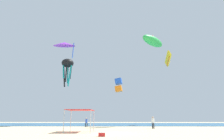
{
  "coord_description": "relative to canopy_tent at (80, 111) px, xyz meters",
  "views": [
    {
      "loc": [
        0.6,
        -20.59,
        1.54
      ],
      "look_at": [
        0.11,
        12.22,
        9.85
      ],
      "focal_mm": 30.44,
      "sensor_mm": 36.0,
      "label": 1
    }
  ],
  "objects": [
    {
      "name": "canopy_tent",
      "position": [
        0.0,
        0.0,
        0.0
      ],
      "size": [
        2.9,
        3.29,
        2.45
      ],
      "color": "#B2B2B7",
      "rests_on": "ground"
    },
    {
      "name": "kite_octopus_black",
      "position": [
        -8.28,
        24.94,
        12.65
      ],
      "size": [
        4.23,
        4.23,
        7.28
      ],
      "rotation": [
        0.0,
        0.0,
        0.54
      ],
      "color": "black"
    },
    {
      "name": "kite_parafoil_yellow",
      "position": [
        17.23,
        22.97,
        13.43
      ],
      "size": [
        1.09,
        5.01,
        3.04
      ],
      "rotation": [
        0.0,
        0.0,
        1.5
      ],
      "color": "yellow"
    },
    {
      "name": "person_near_tent",
      "position": [
        9.65,
        7.24,
        -1.29
      ],
      "size": [
        0.42,
        0.43,
        1.76
      ],
      "rotation": [
        0.0,
        0.0,
        5.21
      ],
      "color": "black",
      "rests_on": "ground"
    },
    {
      "name": "kite_box_blue",
      "position": [
        4.77,
        17.57,
        5.98
      ],
      "size": [
        1.7,
        1.57,
        2.96
      ],
      "rotation": [
        0.0,
        0.0,
        1.38
      ],
      "color": "blue"
    },
    {
      "name": "kite_inflatable_green",
      "position": [
        11.86,
        14.38,
        14.6
      ],
      "size": [
        6.02,
        6.14,
        2.42
      ],
      "rotation": [
        0.0,
        0.0,
        3.95
      ],
      "color": "green"
    },
    {
      "name": "cooler_box",
      "position": [
        2.85,
        -5.16,
        -2.15
      ],
      "size": [
        0.57,
        0.37,
        0.35
      ],
      "color": "red",
      "rests_on": "ground"
    },
    {
      "name": "kite_delta_purple",
      "position": [
        -7.32,
        17.51,
        15.33
      ],
      "size": [
        5.01,
        5.08,
        4.38
      ],
      "rotation": [
        0.0,
        0.0,
        3.1
      ],
      "color": "purple"
    },
    {
      "name": "ground",
      "position": [
        3.37,
        -1.61,
        -2.38
      ],
      "size": [
        110.0,
        110.0,
        0.1
      ],
      "primitive_type": "cube",
      "color": "beige"
    },
    {
      "name": "person_leftmost",
      "position": [
        -1.02,
        12.05,
        -1.4
      ],
      "size": [
        0.42,
        0.38,
        1.58
      ],
      "rotation": [
        0.0,
        0.0,
        0.19
      ],
      "color": "black",
      "rests_on": "ground"
    },
    {
      "name": "ocean_strip",
      "position": [
        3.37,
        27.68,
        -2.31
      ],
      "size": [
        110.0,
        25.74,
        0.03
      ],
      "primitive_type": "cube",
      "color": "#28608C",
      "rests_on": "ground"
    }
  ]
}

